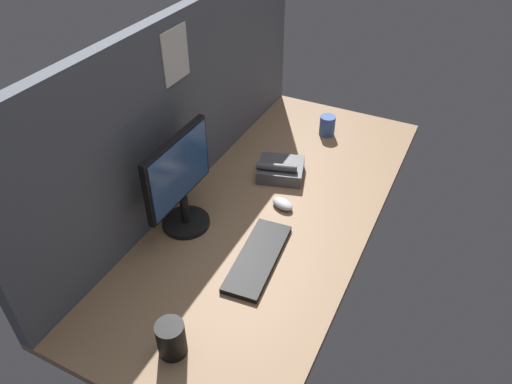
% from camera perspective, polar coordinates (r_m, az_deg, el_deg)
% --- Properties ---
extents(ground_plane, '(1.80, 0.80, 0.03)m').
position_cam_1_polar(ground_plane, '(1.92, 1.77, -2.06)').
color(ground_plane, '#8C6B4C').
extents(cubicle_wall_back, '(1.80, 0.06, 0.72)m').
position_cam_1_polar(cubicle_wall_back, '(1.86, -8.70, 10.14)').
color(cubicle_wall_back, '#565B66').
rests_on(cubicle_wall_back, ground_plane).
extents(monitor, '(0.36, 0.18, 0.38)m').
position_cam_1_polar(monitor, '(1.72, -9.08, 1.35)').
color(monitor, black).
rests_on(monitor, ground_plane).
extents(keyboard, '(0.38, 0.16, 0.02)m').
position_cam_1_polar(keyboard, '(1.69, 0.23, -7.83)').
color(keyboard, black).
rests_on(keyboard, ground_plane).
extents(mouse, '(0.09, 0.11, 0.03)m').
position_cam_1_polar(mouse, '(1.89, 3.19, -1.40)').
color(mouse, silver).
rests_on(mouse, ground_plane).
extents(mug_black_travel, '(0.08, 0.08, 0.12)m').
position_cam_1_polar(mug_black_travel, '(1.44, -10.07, -16.85)').
color(mug_black_travel, black).
rests_on(mug_black_travel, ground_plane).
extents(mug_ceramic_blue, '(0.11, 0.07, 0.10)m').
position_cam_1_polar(mug_ceramic_blue, '(2.36, 8.51, 7.87)').
color(mug_ceramic_blue, '#38569E').
rests_on(mug_ceramic_blue, ground_plane).
extents(desk_phone, '(0.22, 0.23, 0.09)m').
position_cam_1_polar(desk_phone, '(2.05, 2.93, 2.69)').
color(desk_phone, '#4C4C51').
rests_on(desk_phone, ground_plane).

